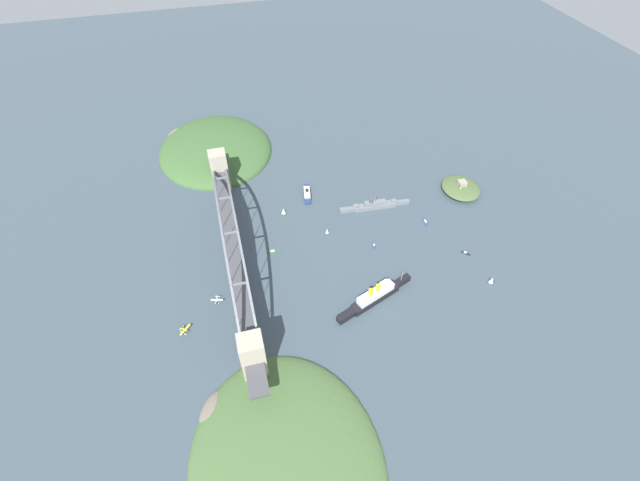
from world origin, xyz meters
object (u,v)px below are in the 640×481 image
Objects in this scene: naval_cruiser at (374,205)px; small_boat_3 at (374,245)px; small_boat_4 at (327,231)px; small_boat_6 at (466,253)px; fort_island_mid_harbor at (461,188)px; small_boat_2 at (273,251)px; harbor_ferry_steamer at (307,193)px; small_boat_0 at (425,222)px; ocean_liner at (375,296)px; seaplane_taxiing_near_bridge at (217,300)px; harbor_arch_bridge at (233,244)px; small_boat_1 at (284,211)px; small_boat_5 at (492,280)px; seaplane_second_in_formation at (185,330)px.

small_boat_3 is (51.62, -18.91, -2.55)m from naval_cruiser.
small_boat_4 is 132.99m from small_boat_6.
fort_island_mid_harbor is 3.70× the size of small_boat_2.
naval_cruiser is at bearing 159.88° from small_boat_3.
harbor_ferry_steamer is 2.72× the size of small_boat_0.
ocean_liner is at bearing -50.86° from fort_island_mid_harbor.
small_boat_6 is at bearing 36.28° from naval_cruiser.
seaplane_taxiing_near_bridge is 0.85× the size of small_boat_2.
naval_cruiser is 6.11× the size of small_boat_2.
ocean_liner is 64.64m from small_boat_3.
fort_island_mid_harbor is at bearing 99.30° from small_boat_4.
ocean_liner is 6.38× the size of small_boat_0.
small_boat_4 is at bearing -168.81° from ocean_liner.
seaplane_taxiing_near_bridge reaches higher than small_boat_2.
small_boat_3 is 47.47m from small_boat_4.
harbor_arch_bridge is 80.15m from small_boat_1.
small_boat_1 is at bearing 140.45° from seaplane_taxiing_near_bridge.
small_boat_4 is at bearing -116.50° from small_boat_6.
small_boat_3 reaches higher than small_boat_2.
small_boat_3 is at bearing -65.90° from fort_island_mid_harbor.
naval_cruiser is at bearing -89.15° from fort_island_mid_harbor.
small_boat_6 is at bearing 45.73° from harbor_ferry_steamer.
small_boat_4 is 0.99× the size of small_boat_6.
small_boat_3 is 1.06× the size of small_boat_4.
small_boat_1 is (-14.66, -93.26, 0.61)m from naval_cruiser.
small_boat_1 reaches higher than small_boat_0.
harbor_ferry_steamer is 3.96× the size of small_boat_5.
harbor_ferry_steamer is at bearing -102.49° from fort_island_mid_harbor.
small_boat_3 is at bearing 48.28° from small_boat_1.
harbor_arch_bridge is at bearing -48.29° from harbor_ferry_steamer.
small_boat_3 reaches higher than small_boat_6.
small_boat_0 is at bearing -164.83° from small_boat_5.
harbor_ferry_steamer is at bearing 144.92° from small_boat_2.
small_boat_0 is at bearing 105.22° from small_boat_3.
seaplane_second_in_formation is (103.69, -298.45, -2.41)m from fort_island_mid_harbor.
small_boat_0 is (34.94, 42.41, -2.62)m from naval_cruiser.
seaplane_second_in_formation is at bearing -42.04° from small_boat_1.
small_boat_4 is 0.90× the size of small_boat_5.
naval_cruiser is 94.41m from small_boat_1.
small_boat_1 is 1.16× the size of small_boat_6.
fort_island_mid_harbor is 4.81× the size of seaplane_second_in_formation.
seaplane_second_in_formation is 161.10m from small_boat_4.
small_boat_3 is at bearing 160.72° from ocean_liner.
small_boat_4 is (-88.16, -17.44, -2.49)m from ocean_liner.
small_boat_1 is (-13.17, -193.09, -0.45)m from fort_island_mid_harbor.
fort_island_mid_harbor is 4.37× the size of seaplane_taxiing_near_bridge.
naval_cruiser is (-112.45, 40.19, -2.56)m from ocean_liner.
fort_island_mid_harbor is at bearing 155.68° from small_boat_6.
small_boat_0 is 1.53× the size of small_boat_3.
small_boat_0 is at bearing 91.22° from harbor_arch_bridge.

